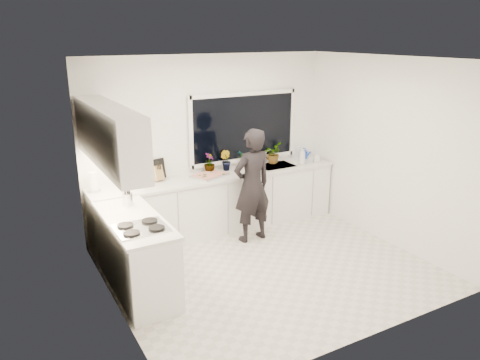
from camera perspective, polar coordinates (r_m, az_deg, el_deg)
floor at (r=6.35m, az=3.50°, el=-10.72°), size 4.00×3.50×0.02m
wall_back at (r=7.32m, az=-3.75°, el=4.52°), size 4.00×0.02×2.70m
wall_left at (r=5.08m, az=-15.72°, el=-1.98°), size 0.02×3.50×2.70m
wall_right at (r=7.09m, az=17.55°, el=3.32°), size 0.02×3.50×2.70m
ceiling at (r=5.61m, az=4.02°, el=14.62°), size 4.00×3.50×0.02m
window at (r=7.52m, az=0.49°, el=6.46°), size 1.80×0.02×1.00m
base_cabinets_back at (r=7.31m, az=-2.56°, el=-2.92°), size 3.92×0.58×0.88m
base_cabinets_left at (r=5.81m, az=-12.56°, el=-8.94°), size 0.58×1.60×0.88m
countertop_back at (r=7.16m, az=-2.57°, el=0.51°), size 3.94×0.62×0.04m
countertop_left at (r=5.63m, az=-12.86°, el=-4.73°), size 0.62×1.60×0.04m
upper_cabinets at (r=5.65m, az=-15.71°, el=5.24°), size 0.34×2.10×0.70m
sink at (r=7.68m, az=4.41°, el=1.42°), size 0.58×0.42×0.14m
faucet at (r=7.80m, az=3.63°, el=2.91°), size 0.03×0.03×0.22m
stovetop at (r=5.30m, az=-11.99°, el=-5.69°), size 0.56×0.48×0.03m
person at (r=6.85m, az=1.49°, el=-0.70°), size 0.65×0.46×1.70m
pizza_tray at (r=7.06m, az=-3.71°, el=0.55°), size 0.60×0.52×0.03m
pizza at (r=7.06m, az=-3.71°, el=0.68°), size 0.54×0.46×0.01m
watering_can at (r=8.15m, az=7.74°, el=3.09°), size 0.18×0.18×0.13m
paper_towel_roll at (r=6.64m, az=-17.43°, el=-0.29°), size 0.14×0.14×0.26m
knife_block at (r=6.92m, az=-9.98°, el=0.77°), size 0.15×0.13×0.22m
utensil_crock at (r=6.02m, az=-13.54°, el=-2.30°), size 0.17×0.17×0.16m
picture_frame_large at (r=6.98m, az=-10.75°, el=1.14°), size 0.22×0.08×0.28m
picture_frame_small at (r=7.01m, az=-10.00°, el=1.33°), size 0.25×0.09×0.30m
herb_plants at (r=7.56m, az=1.35°, el=2.87°), size 1.49×0.40×0.34m
soap_bottles at (r=7.79m, az=8.08°, el=2.95°), size 0.44×0.16×0.30m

